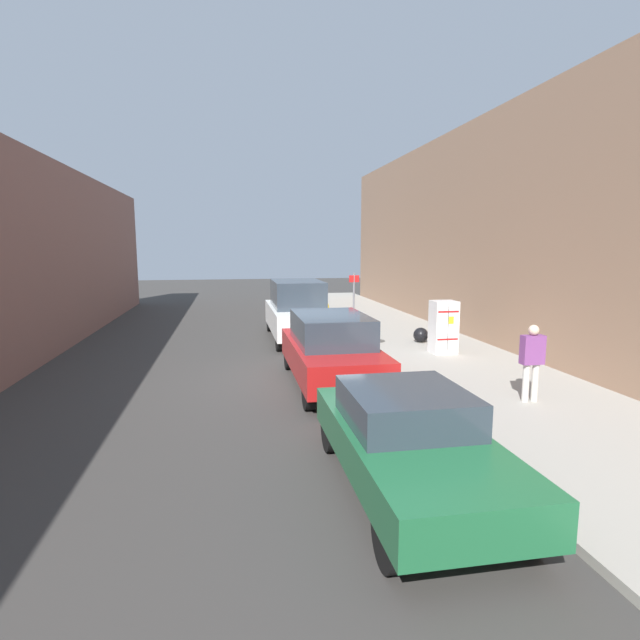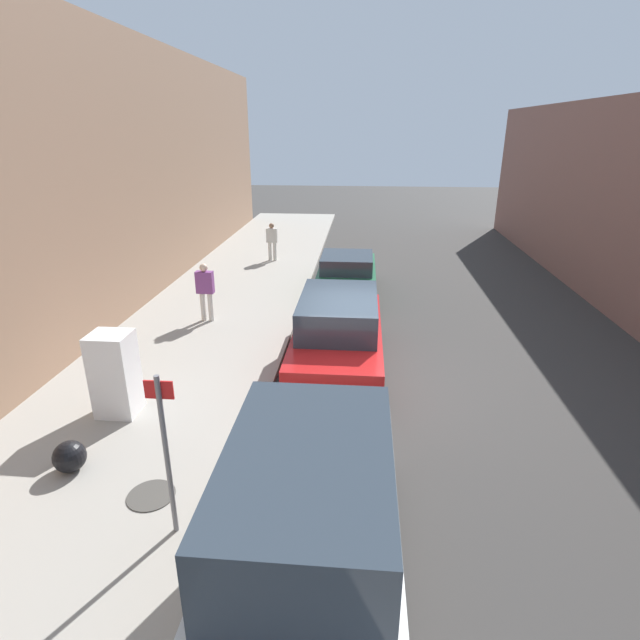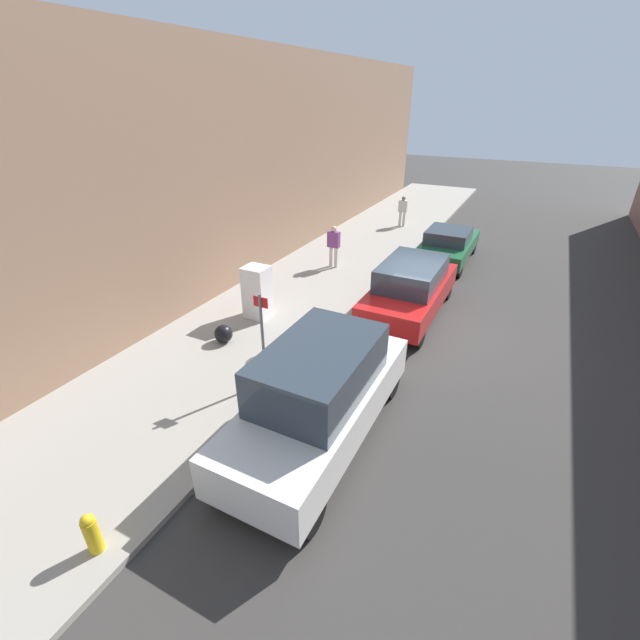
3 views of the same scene
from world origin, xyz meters
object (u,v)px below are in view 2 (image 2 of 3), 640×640
at_px(parked_van_white, 309,534).
at_px(discarded_refrigerator, 115,374).
at_px(street_sign_post, 166,448).
at_px(parked_sedan_green, 347,274).
at_px(trash_bag, 69,457).
at_px(pedestrian_standing_near, 205,288).
at_px(pedestrian_walking_far, 272,240).
at_px(parked_suv_red, 338,332).

bearing_deg(parked_van_white, discarded_refrigerator, 137.25).
distance_m(discarded_refrigerator, street_sign_post, 3.57).
xyz_separation_m(parked_van_white, parked_sedan_green, (-0.00, 11.62, -0.33)).
bearing_deg(parked_sedan_green, trash_bag, -112.49).
bearing_deg(discarded_refrigerator, pedestrian_standing_near, 87.47).
relative_size(discarded_refrigerator, pedestrian_walking_far, 1.06).
bearing_deg(parked_van_white, pedestrian_walking_far, 101.55).
distance_m(street_sign_post, trash_bag, 2.59).
bearing_deg(parked_sedan_green, parked_suv_red, -90.00).
distance_m(discarded_refrigerator, pedestrian_walking_far, 11.89).
bearing_deg(trash_bag, pedestrian_standing_near, 88.34).
distance_m(pedestrian_walking_far, parked_suv_red, 9.92).
bearing_deg(parked_van_white, parked_suv_red, 90.00).
bearing_deg(pedestrian_walking_far, parked_suv_red, -64.33).
distance_m(street_sign_post, parked_van_white, 2.13).
bearing_deg(pedestrian_walking_far, parked_sedan_green, -44.25).
bearing_deg(trash_bag, street_sign_post, -27.32).
bearing_deg(pedestrian_standing_near, parked_van_white, 131.65).
xyz_separation_m(pedestrian_walking_far, pedestrian_standing_near, (-0.62, -6.95, 0.08)).
bearing_deg(trash_bag, parked_suv_red, 46.51).
xyz_separation_m(trash_bag, parked_sedan_green, (4.00, 9.65, 0.36)).
distance_m(trash_bag, pedestrian_standing_near, 6.69).
distance_m(pedestrian_standing_near, parked_van_white, 9.43).
relative_size(discarded_refrigerator, trash_bag, 3.19).
relative_size(pedestrian_standing_near, parked_van_white, 0.32).
xyz_separation_m(street_sign_post, pedestrian_walking_far, (-1.28, 14.69, -0.45)).
distance_m(street_sign_post, parked_suv_red, 5.65).
bearing_deg(street_sign_post, pedestrian_walking_far, 95.00).
distance_m(parked_van_white, parked_sedan_green, 11.63).
xyz_separation_m(pedestrian_walking_far, parked_suv_red, (3.18, -9.40, -0.09)).
xyz_separation_m(parked_van_white, parked_suv_red, (0.00, 6.18, -0.16)).
bearing_deg(parked_sedan_green, street_sign_post, -100.03).
bearing_deg(discarded_refrigerator, pedestrian_walking_far, 85.96).
bearing_deg(parked_suv_red, pedestrian_walking_far, 108.71).
height_order(trash_bag, parked_van_white, parked_van_white).
relative_size(pedestrian_standing_near, parked_sedan_green, 0.38).
distance_m(street_sign_post, pedestrian_walking_far, 14.76).
height_order(street_sign_post, pedestrian_standing_near, street_sign_post).
xyz_separation_m(discarded_refrigerator, parked_sedan_green, (4.02, 7.91, -0.19)).
bearing_deg(discarded_refrigerator, parked_van_white, -42.75).
relative_size(trash_bag, pedestrian_standing_near, 0.31).
relative_size(street_sign_post, pedestrian_walking_far, 1.53).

